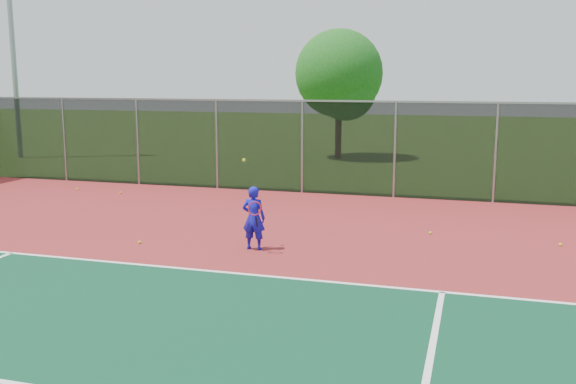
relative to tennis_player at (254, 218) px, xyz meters
name	(u,v)px	position (x,y,z in m)	size (l,w,h in m)	color
ground	(283,348)	(2.13, -4.80, -0.73)	(120.00, 120.00, 0.00)	#2E5016
court_apron	(317,301)	(2.13, -2.80, -0.72)	(30.00, 20.00, 0.02)	maroon
fence_back	(395,149)	(2.13, 7.20, 0.84)	(30.00, 0.06, 3.03)	black
tennis_player	(254,218)	(0.00, 0.00, 0.00)	(0.59, 0.59, 1.99)	#1513B6
practice_ball_0	(560,244)	(6.49, 2.21, -0.67)	(0.07, 0.07, 0.07)	yellow
practice_ball_2	(121,193)	(-6.47, 5.28, -0.67)	(0.07, 0.07, 0.07)	yellow
practice_ball_3	(430,233)	(3.61, 2.51, -0.67)	(0.07, 0.07, 0.07)	yellow
practice_ball_4	(77,189)	(-8.24, 5.48, -0.67)	(0.07, 0.07, 0.07)	yellow
practice_ball_5	(139,242)	(-2.65, -0.29, -0.67)	(0.07, 0.07, 0.07)	yellow
tree_back_left	(341,78)	(-1.64, 16.80, 3.04)	(4.09, 4.09, 6.01)	#3B2515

